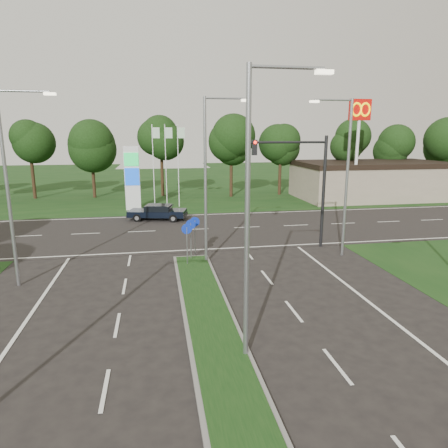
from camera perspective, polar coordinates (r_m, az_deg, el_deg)
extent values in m
cube|color=black|center=(60.83, -8.01, 5.90)|extent=(160.00, 50.00, 0.02)
cube|color=black|center=(30.29, -5.98, -0.87)|extent=(160.00, 12.00, 0.02)
cube|color=slate|center=(11.87, 1.30, -23.50)|extent=(2.00, 26.00, 0.12)
cube|color=gray|center=(48.05, 20.17, 5.87)|extent=(16.00, 9.00, 4.00)
cylinder|color=gray|center=(11.98, 3.33, 0.30)|extent=(0.16, 0.16, 9.00)
cylinder|color=gray|center=(12.14, 9.05, 21.23)|extent=(2.20, 0.10, 0.10)
cube|color=#FFF2CC|center=(12.51, 14.12, 20.30)|extent=(0.50, 0.22, 0.12)
cylinder|color=gray|center=(21.71, -2.67, 5.89)|extent=(0.16, 0.16, 9.00)
cylinder|color=gray|center=(21.80, 0.21, 17.52)|extent=(2.20, 0.10, 0.10)
cube|color=#FFF2CC|center=(22.01, 3.17, 17.19)|extent=(0.50, 0.22, 0.12)
cylinder|color=gray|center=(20.65, -28.50, 4.02)|extent=(0.16, 0.16, 9.00)
cylinder|color=gray|center=(20.25, -26.79, 16.59)|extent=(2.20, 0.10, 0.10)
cube|color=#FFF2CC|center=(19.97, -23.61, 16.66)|extent=(0.50, 0.22, 0.12)
cylinder|color=gray|center=(24.13, 17.14, 6.03)|extent=(0.16, 0.16, 9.00)
cylinder|color=gray|center=(23.59, 15.38, 16.72)|extent=(2.20, 0.10, 0.10)
cube|color=#FFF2CC|center=(23.15, 12.78, 16.69)|extent=(0.50, 0.22, 0.12)
cylinder|color=black|center=(25.84, 14.02, 4.38)|extent=(0.20, 0.20, 7.00)
cylinder|color=black|center=(24.69, 8.98, 11.46)|extent=(5.00, 0.14, 0.14)
cube|color=black|center=(24.13, 4.37, 10.84)|extent=(0.28, 0.28, 0.90)
sphere|color=#FF190C|center=(23.95, 4.49, 11.54)|extent=(0.20, 0.20, 0.20)
cylinder|color=gray|center=(21.78, -5.29, -3.26)|extent=(0.06, 0.06, 2.20)
cylinder|color=#0C26A5|center=(21.53, -5.34, -0.70)|extent=(0.56, 0.04, 0.56)
cylinder|color=gray|center=(22.77, -4.74, -2.54)|extent=(0.06, 0.06, 2.20)
cylinder|color=#0C26A5|center=(22.53, -4.79, -0.09)|extent=(0.56, 0.04, 0.56)
cylinder|color=gray|center=(23.47, -4.16, -2.07)|extent=(0.06, 0.06, 2.20)
cylinder|color=#0C26A5|center=(23.23, -4.20, 0.32)|extent=(0.56, 0.04, 0.56)
cube|color=silver|center=(38.67, -12.98, 6.34)|extent=(1.40, 0.30, 6.00)
cube|color=#0CA53F|center=(38.34, -13.12, 8.98)|extent=(1.30, 0.08, 1.20)
cube|color=#0C3FBF|center=(38.47, -13.00, 6.61)|extent=(1.30, 0.08, 1.60)
cylinder|color=silver|center=(39.51, -10.05, 8.05)|extent=(0.08, 0.08, 8.00)
cube|color=#B2D8B2|center=(39.39, -9.71, 12.72)|extent=(0.70, 0.02, 1.00)
cylinder|color=silver|center=(39.53, -8.30, 8.12)|extent=(0.08, 0.08, 8.00)
cube|color=#B2D8B2|center=(39.42, -7.93, 12.77)|extent=(0.70, 0.02, 1.00)
cylinder|color=silver|center=(39.58, -6.54, 8.17)|extent=(0.08, 0.08, 8.00)
cube|color=#B2D8B2|center=(39.48, -6.14, 12.82)|extent=(0.70, 0.02, 1.00)
cylinder|color=silver|center=(42.40, 18.42, 9.27)|extent=(0.30, 0.30, 10.00)
cube|color=#BF0C07|center=(42.41, 18.85, 15.20)|extent=(2.20, 0.35, 2.00)
torus|color=#FFC600|center=(42.01, 18.43, 15.26)|extent=(1.06, 0.16, 1.06)
torus|color=#FFC600|center=(42.43, 19.55, 15.15)|extent=(1.06, 0.16, 1.06)
cylinder|color=black|center=(45.69, -7.44, 6.48)|extent=(0.36, 0.36, 4.40)
sphere|color=black|center=(45.43, -7.60, 11.88)|extent=(6.00, 6.00, 6.00)
sphere|color=black|center=(45.25, -7.23, 13.15)|extent=(4.80, 4.80, 4.80)
cube|color=black|center=(34.01, -9.48, 1.55)|extent=(5.04, 3.01, 0.48)
cube|color=black|center=(33.91, -9.35, 2.31)|extent=(2.41, 2.09, 0.45)
cube|color=black|center=(33.87, -9.37, 2.68)|extent=(2.02, 1.91, 0.04)
cylinder|color=black|center=(33.62, -12.32, 0.85)|extent=(0.70, 0.37, 0.66)
cylinder|color=black|center=(35.28, -11.51, 1.44)|extent=(0.70, 0.37, 0.66)
cylinder|color=black|center=(32.89, -7.26, 0.78)|extent=(0.70, 0.37, 0.66)
cylinder|color=black|center=(34.59, -6.69, 1.38)|extent=(0.70, 0.37, 0.66)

